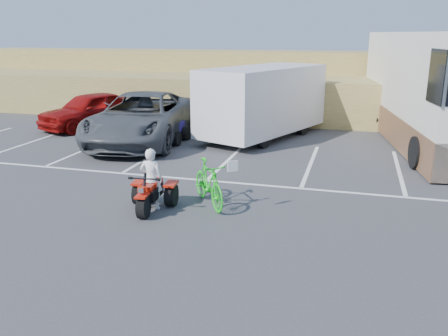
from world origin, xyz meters
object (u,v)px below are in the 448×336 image
(rv_motorhome, at_px, (430,96))
(quad_atv_green, at_px, (207,136))
(cargo_trailer, at_px, (263,100))
(red_trike_atv, at_px, (151,210))
(rider, at_px, (151,179))
(green_dirt_bike, at_px, (209,183))
(grey_pickup, at_px, (142,118))
(quad_atv_blue, at_px, (170,142))
(red_car, at_px, (90,110))

(rv_motorhome, distance_m, quad_atv_green, 8.77)
(cargo_trailer, height_order, rv_motorhome, rv_motorhome)
(red_trike_atv, distance_m, rider, 0.76)
(green_dirt_bike, height_order, grey_pickup, grey_pickup)
(green_dirt_bike, height_order, cargo_trailer, cargo_trailer)
(cargo_trailer, bearing_deg, green_dirt_bike, -66.42)
(rider, height_order, cargo_trailer, cargo_trailer)
(quad_atv_blue, bearing_deg, red_trike_atv, -71.25)
(rider, height_order, quad_atv_green, rider)
(red_car, height_order, quad_atv_blue, red_car)
(rider, bearing_deg, green_dirt_bike, -160.91)
(green_dirt_bike, distance_m, red_car, 11.46)
(red_trike_atv, relative_size, cargo_trailer, 0.22)
(quad_atv_blue, xyz_separation_m, quad_atv_green, (1.03, 1.55, 0.00))
(rider, distance_m, cargo_trailer, 8.78)
(red_trike_atv, relative_size, quad_atv_green, 1.00)
(red_car, xyz_separation_m, cargo_trailer, (7.83, -0.01, 0.73))
(rider, xyz_separation_m, quad_atv_blue, (-2.31, 6.89, -0.74))
(grey_pickup, distance_m, quad_atv_blue, 1.44)
(green_dirt_bike, distance_m, grey_pickup, 7.62)
(red_car, bearing_deg, grey_pickup, -7.25)
(green_dirt_bike, xyz_separation_m, quad_atv_green, (-2.52, 7.85, -0.56))
(green_dirt_bike, xyz_separation_m, red_car, (-8.09, 8.11, 0.23))
(grey_pickup, height_order, quad_atv_blue, grey_pickup)
(rider, relative_size, cargo_trailer, 0.23)
(red_trike_atv, xyz_separation_m, quad_atv_blue, (-2.33, 7.04, 0.00))
(quad_atv_blue, bearing_deg, quad_atv_green, 56.87)
(red_car, bearing_deg, quad_atv_green, 20.73)
(red_trike_atv, xyz_separation_m, red_car, (-6.86, 8.85, 0.79))
(green_dirt_bike, distance_m, cargo_trailer, 8.16)
(red_car, bearing_deg, red_trike_atv, -28.84)
(red_car, relative_size, quad_atv_green, 3.23)
(rider, bearing_deg, cargo_trailer, -102.66)
(red_trike_atv, bearing_deg, red_car, 121.61)
(red_trike_atv, bearing_deg, rv_motorhome, 47.22)
(cargo_trailer, bearing_deg, rider, -74.72)
(grey_pickup, bearing_deg, green_dirt_bike, -60.73)
(red_trike_atv, height_order, green_dirt_bike, green_dirt_bike)
(rv_motorhome, bearing_deg, quad_atv_green, 178.47)
(grey_pickup, relative_size, quad_atv_blue, 4.33)
(quad_atv_blue, bearing_deg, grey_pickup, -166.28)
(grey_pickup, height_order, cargo_trailer, cargo_trailer)
(rider, xyz_separation_m, red_car, (-6.84, 8.70, 0.05))
(green_dirt_bike, relative_size, grey_pickup, 0.28)
(rider, relative_size, grey_pickup, 0.22)
(green_dirt_bike, relative_size, quad_atv_blue, 1.20)
(red_trike_atv, bearing_deg, rider, 90.00)
(red_trike_atv, height_order, cargo_trailer, cargo_trailer)
(green_dirt_bike, relative_size, quad_atv_green, 1.30)
(quad_atv_green, bearing_deg, red_trike_atv, -93.91)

